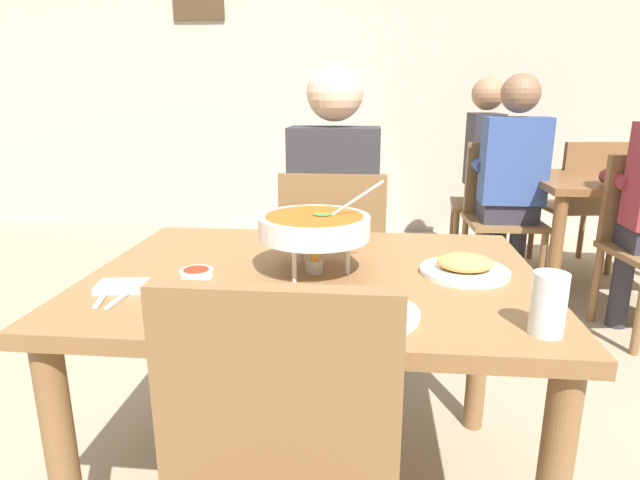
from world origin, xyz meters
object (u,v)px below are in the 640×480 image
Objects in this scene: chair_bg_left at (498,195)px; patron_bg_right at (511,173)px; curry_bowl at (315,227)px; dining_table_far at (619,200)px; sauce_dish at (196,273)px; chair_diner_main at (334,263)px; diner_main at (335,206)px; rice_plate at (365,308)px; dining_table_main at (315,307)px; chair_bg_corner at (582,199)px; patron_bg_left at (488,161)px; drink_glass at (548,307)px; chair_bg_right at (501,207)px; appetizer_plate at (465,267)px.

patron_bg_right is at bearing -96.62° from chair_bg_left.
curry_bowl is 0.33× the size of dining_table_far.
curry_bowl is at bearing 11.94° from sauce_dish.
chair_diner_main is 2.71× the size of curry_bowl.
diner_main is 1.07m from rice_plate.
sauce_dish is (-0.31, -0.07, 0.12)m from dining_table_main.
diner_main is (0.00, 0.03, 0.24)m from chair_diner_main.
patron_bg_left is at bearing 171.92° from chair_bg_corner.
rice_plate is 2.98m from chair_bg_corner.
patron_bg_right is at bearing 78.05° from drink_glass.
dining_table_main is 0.93× the size of patron_bg_left.
curry_bowl is at bearing -89.91° from chair_diner_main.
drink_glass is at bearing -7.39° from rice_plate.
sauce_dish is (-0.31, -0.84, -0.01)m from diner_main.
diner_main reaches higher than chair_bg_right.
dining_table_far is (1.19, 1.82, -0.15)m from appetizer_plate.
chair_bg_left is (0.89, 2.67, -0.23)m from rice_plate.
chair_bg_corner is at bearing 37.47° from patron_bg_right.
patron_bg_right is at bearing 62.29° from curry_bowl.
chair_bg_left is 0.25m from patron_bg_left.
chair_diner_main is 1.22m from drink_glass.
rice_plate is at bearing -118.87° from chair_bg_corner.
chair_bg_corner is (1.89, 2.38, -0.22)m from sauce_dish.
appetizer_plate reaches higher than dining_table_far.
diner_main reaches higher than appetizer_plate.
dining_table_main is 0.23m from curry_bowl.
dining_table_main is 1.22× the size of dining_table_far.
chair_diner_main is at bearing -145.47° from dining_table_far.
chair_bg_left reaches higher than appetizer_plate.
chair_bg_left is at bearing 75.08° from appetizer_plate.
chair_bg_left is at bearing 83.38° from patron_bg_right.
diner_main is 14.56× the size of sauce_dish.
patron_bg_left is at bearing 170.92° from chair_bg_left.
sauce_dish is 2.77m from patron_bg_left.
dining_table_main is 0.43m from appetizer_plate.
appetizer_plate is at bearing -102.95° from patron_bg_left.
dining_table_far is (1.46, 2.13, -0.15)m from rice_plate.
curry_bowl is 3.69× the size of sauce_dish.
appetizer_plate is at bearing -61.39° from diner_main.
patron_bg_right reaches higher than chair_bg_right.
chair_bg_left is (1.04, 1.65, 0.00)m from chair_diner_main.
dining_table_main is 2.80m from chair_bg_corner.
diner_main is 1.31× the size of dining_table_far.
dining_table_far is at bearing -43.91° from chair_bg_left.
chair_bg_left is (-0.56, 0.54, -0.08)m from dining_table_far.
appetizer_plate is at bearing -104.92° from chair_bg_left.
drink_glass is at bearing -111.90° from chair_bg_corner.
patron_bg_left is (0.55, 2.37, 0.01)m from appetizer_plate.
patron_bg_left is at bearing 68.37° from curry_bowl.
chair_bg_corner is (-0.03, 0.47, -0.08)m from dining_table_far.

